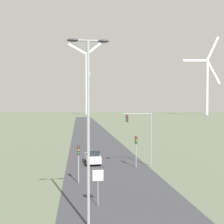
{
  "coord_description": "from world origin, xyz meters",
  "views": [
    {
      "loc": [
        -3.54,
        -10.67,
        7.42
      ],
      "look_at": [
        0.0,
        16.56,
        6.8
      ],
      "focal_mm": 42.0,
      "sensor_mm": 36.0,
      "label": 1
    }
  ],
  "objects_px": {
    "traffic_light_post_near_right": "(136,145)",
    "wind_turbine_center": "(207,81)",
    "traffic_light_post_near_left": "(78,155)",
    "wind_turbine_left": "(87,78)",
    "streetlamp": "(88,113)",
    "traffic_light_mast_overhead": "(142,129)",
    "car_approaching": "(93,156)",
    "stop_sign_near": "(98,181)"
  },
  "relations": [
    {
      "from": "traffic_light_post_near_left",
      "to": "traffic_light_mast_overhead",
      "type": "bearing_deg",
      "value": 37.63
    },
    {
      "from": "streetlamp",
      "to": "wind_turbine_left",
      "type": "xyz_separation_m",
      "value": [
        7.01,
        219.49,
        25.36
      ]
    },
    {
      "from": "wind_turbine_center",
      "to": "wind_turbine_left",
      "type": "bearing_deg",
      "value": 164.93
    },
    {
      "from": "wind_turbine_center",
      "to": "car_approaching",
      "type": "bearing_deg",
      "value": -121.22
    },
    {
      "from": "traffic_light_post_near_left",
      "to": "wind_turbine_left",
      "type": "height_order",
      "value": "wind_turbine_left"
    },
    {
      "from": "streetlamp",
      "to": "traffic_light_post_near_left",
      "type": "bearing_deg",
      "value": 93.66
    },
    {
      "from": "streetlamp",
      "to": "traffic_light_mast_overhead",
      "type": "relative_size",
      "value": 1.71
    },
    {
      "from": "traffic_light_post_near_left",
      "to": "stop_sign_near",
      "type": "bearing_deg",
      "value": -76.38
    },
    {
      "from": "traffic_light_post_near_right",
      "to": "wind_turbine_left",
      "type": "relative_size",
      "value": 0.06
    },
    {
      "from": "traffic_light_post_near_right",
      "to": "car_approaching",
      "type": "relative_size",
      "value": 0.91
    },
    {
      "from": "traffic_light_post_near_right",
      "to": "wind_turbine_center",
      "type": "distance_m",
      "value": 205.95
    },
    {
      "from": "traffic_light_post_near_right",
      "to": "wind_turbine_center",
      "type": "height_order",
      "value": "wind_turbine_center"
    },
    {
      "from": "traffic_light_mast_overhead",
      "to": "wind_turbine_left",
      "type": "relative_size",
      "value": 0.1
    },
    {
      "from": "streetlamp",
      "to": "stop_sign_near",
      "type": "relative_size",
      "value": 4.3
    },
    {
      "from": "wind_turbine_left",
      "to": "traffic_light_post_near_right",
      "type": "bearing_deg",
      "value": -90.19
    },
    {
      "from": "stop_sign_near",
      "to": "wind_turbine_left",
      "type": "distance_m",
      "value": 218.41
    },
    {
      "from": "traffic_light_mast_overhead",
      "to": "wind_turbine_center",
      "type": "xyz_separation_m",
      "value": [
        100.1,
        177.35,
        24.22
      ]
    },
    {
      "from": "traffic_light_post_near_right",
      "to": "streetlamp",
      "type": "bearing_deg",
      "value": -113.06
    },
    {
      "from": "wind_turbine_left",
      "to": "wind_turbine_center",
      "type": "distance_m",
      "value": 103.84
    },
    {
      "from": "streetlamp",
      "to": "stop_sign_near",
      "type": "xyz_separation_m",
      "value": [
        0.84,
        3.31,
        -5.13
      ]
    },
    {
      "from": "traffic_light_post_near_left",
      "to": "car_approaching",
      "type": "height_order",
      "value": "traffic_light_post_near_left"
    },
    {
      "from": "car_approaching",
      "to": "stop_sign_near",
      "type": "bearing_deg",
      "value": -91.66
    },
    {
      "from": "wind_turbine_left",
      "to": "stop_sign_near",
      "type": "bearing_deg",
      "value": -91.64
    },
    {
      "from": "stop_sign_near",
      "to": "traffic_light_post_near_left",
      "type": "relative_size",
      "value": 0.73
    },
    {
      "from": "traffic_light_post_near_right",
      "to": "traffic_light_mast_overhead",
      "type": "distance_m",
      "value": 2.07
    },
    {
      "from": "streetlamp",
      "to": "traffic_light_post_near_right",
      "type": "distance_m",
      "value": 16.72
    },
    {
      "from": "stop_sign_near",
      "to": "traffic_light_mast_overhead",
      "type": "xyz_separation_m",
      "value": [
        6.29,
        11.85,
        2.78
      ]
    },
    {
      "from": "wind_turbine_left",
      "to": "wind_turbine_center",
      "type": "height_order",
      "value": "wind_turbine_center"
    },
    {
      "from": "streetlamp",
      "to": "traffic_light_post_near_left",
      "type": "xyz_separation_m",
      "value": [
        -0.59,
        9.21,
        -4.31
      ]
    },
    {
      "from": "traffic_light_mast_overhead",
      "to": "wind_turbine_left",
      "type": "distance_m",
      "value": 206.2
    },
    {
      "from": "streetlamp",
      "to": "wind_turbine_left",
      "type": "distance_m",
      "value": 221.07
    },
    {
      "from": "streetlamp",
      "to": "stop_sign_near",
      "type": "distance_m",
      "value": 6.17
    },
    {
      "from": "traffic_light_post_near_right",
      "to": "wind_turbine_left",
      "type": "bearing_deg",
      "value": 89.81
    },
    {
      "from": "car_approaching",
      "to": "traffic_light_post_near_left",
      "type": "bearing_deg",
      "value": -102.33
    },
    {
      "from": "wind_turbine_left",
      "to": "traffic_light_mast_overhead",
      "type": "bearing_deg",
      "value": -89.97
    },
    {
      "from": "traffic_light_post_near_left",
      "to": "car_approaching",
      "type": "xyz_separation_m",
      "value": [
        1.85,
        8.45,
        -1.77
      ]
    },
    {
      "from": "streetlamp",
      "to": "traffic_light_mast_overhead",
      "type": "xyz_separation_m",
      "value": [
        7.13,
        15.16,
        -2.34
      ]
    },
    {
      "from": "traffic_light_post_near_right",
      "to": "traffic_light_mast_overhead",
      "type": "relative_size",
      "value": 0.56
    },
    {
      "from": "car_approaching",
      "to": "wind_turbine_center",
      "type": "xyz_separation_m",
      "value": [
        105.97,
        174.86,
        27.96
      ]
    },
    {
      "from": "traffic_light_post_near_left",
      "to": "traffic_light_post_near_right",
      "type": "relative_size",
      "value": 0.97
    },
    {
      "from": "traffic_light_mast_overhead",
      "to": "wind_turbine_center",
      "type": "relative_size",
      "value": 0.1
    },
    {
      "from": "stop_sign_near",
      "to": "traffic_light_mast_overhead",
      "type": "bearing_deg",
      "value": 62.05
    }
  ]
}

